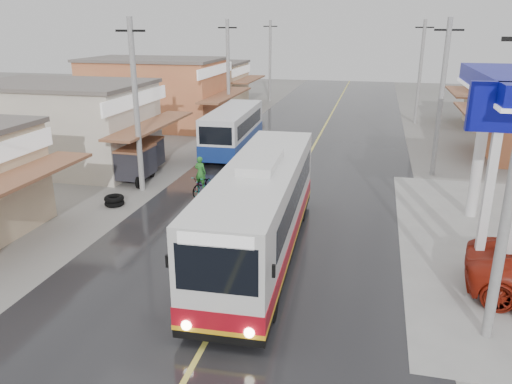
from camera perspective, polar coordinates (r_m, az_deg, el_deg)
ground at (r=14.88m, az=-3.27°, el=-12.55°), size 120.00×120.00×0.00m
road at (r=28.48m, az=5.36°, el=2.96°), size 12.00×90.00×0.02m
centre_line at (r=28.47m, az=5.36°, el=2.99°), size 0.15×90.00×0.01m
shopfronts_left at (r=35.35m, az=-15.30°, el=5.47°), size 11.00×44.00×5.20m
utility_poles_left at (r=31.11m, az=-7.25°, el=4.24°), size 1.60×50.00×8.00m
utility_poles_right at (r=28.42m, az=19.47°, el=1.89°), size 1.60×36.00×8.00m
coach_bus at (r=16.99m, az=0.60°, el=-2.01°), size 2.93×11.37×3.52m
second_bus at (r=31.23m, az=-2.64°, el=7.16°), size 2.51×8.20×2.69m
cyclist at (r=23.66m, az=-6.21°, el=1.17°), size 0.89×1.83×1.89m
tricycle_near at (r=27.77m, az=-12.47°, el=4.32°), size 1.67×2.32×1.77m
tricycle_far at (r=26.03m, az=-13.68°, el=3.34°), size 1.59×2.40×1.82m
tyre_stack at (r=23.08m, az=-15.89°, el=-0.95°), size 0.88×0.88×0.45m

